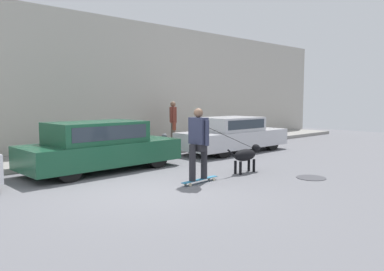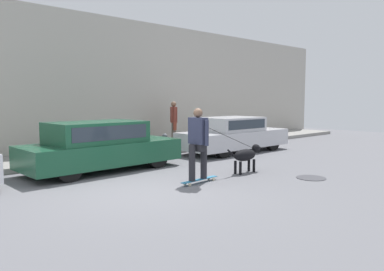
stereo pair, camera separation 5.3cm
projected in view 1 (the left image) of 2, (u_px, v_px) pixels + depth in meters
name	position (u px, v px, depth m)	size (l,w,h in m)	color
ground_plane	(145.00, 191.00, 7.78)	(36.00, 36.00, 0.00)	slate
back_wall	(34.00, 82.00, 12.02)	(32.00, 0.30, 4.91)	#ADA89E
sidewalk_curb	(52.00, 160.00, 11.31)	(30.00, 2.23, 0.16)	gray
parked_car_1	(101.00, 147.00, 9.93)	(4.24, 1.77, 1.32)	black
parked_car_2	(233.00, 135.00, 13.51)	(4.38, 1.68, 1.27)	black
dog	(246.00, 155.00, 9.72)	(1.27, 0.32, 0.71)	black
skateboarder	(199.00, 141.00, 8.43)	(2.68, 0.62, 1.71)	beige
pedestrian_with_bag	(173.00, 121.00, 14.62)	(0.48, 0.68, 1.66)	brown
manhole_cover	(311.00, 178.00, 9.08)	(0.70, 0.70, 0.01)	#38383D
fire_hydrant	(164.00, 144.00, 12.46)	(0.18, 0.18, 0.77)	#4C5156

